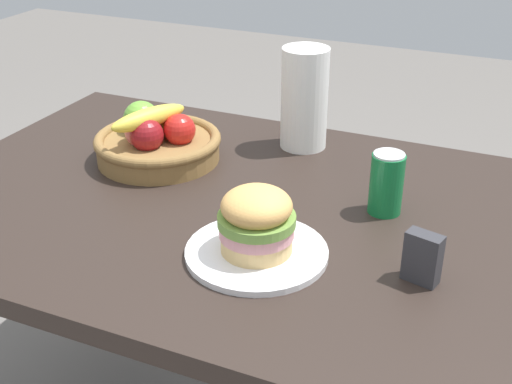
{
  "coord_description": "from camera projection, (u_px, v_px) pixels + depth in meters",
  "views": [
    {
      "loc": [
        0.49,
        -1.09,
        1.4
      ],
      "look_at": [
        0.03,
        -0.05,
        0.81
      ],
      "focal_mm": 47.34,
      "sensor_mm": 36.0,
      "label": 1
    }
  ],
  "objects": [
    {
      "name": "dining_table",
      "position": [
        250.0,
        247.0,
        1.41
      ],
      "size": [
        1.4,
        0.9,
        0.75
      ],
      "color": "#2D231E",
      "rests_on": "ground_plane"
    },
    {
      "name": "plate",
      "position": [
        257.0,
        252.0,
        1.2
      ],
      "size": [
        0.26,
        0.26,
        0.01
      ],
      "primitive_type": "cylinder",
      "color": "white",
      "rests_on": "dining_table"
    },
    {
      "name": "sandwich",
      "position": [
        257.0,
        220.0,
        1.17
      ],
      "size": [
        0.14,
        0.14,
        0.12
      ],
      "color": "#E5BC75",
      "rests_on": "plate"
    },
    {
      "name": "soda_can",
      "position": [
        386.0,
        183.0,
        1.31
      ],
      "size": [
        0.07,
        0.07,
        0.13
      ],
      "color": "#147238",
      "rests_on": "dining_table"
    },
    {
      "name": "fruit_basket",
      "position": [
        156.0,
        140.0,
        1.54
      ],
      "size": [
        0.29,
        0.29,
        0.13
      ],
      "color": "olive",
      "rests_on": "dining_table"
    },
    {
      "name": "paper_towel_roll",
      "position": [
        304.0,
        98.0,
        1.58
      ],
      "size": [
        0.11,
        0.11,
        0.24
      ],
      "primitive_type": "cylinder",
      "color": "white",
      "rests_on": "dining_table"
    },
    {
      "name": "napkin_holder",
      "position": [
        423.0,
        258.0,
        1.11
      ],
      "size": [
        0.07,
        0.04,
        0.09
      ],
      "primitive_type": "cube",
      "rotation": [
        0.0,
        0.0,
        -0.25
      ],
      "color": "#333338",
      "rests_on": "dining_table"
    }
  ]
}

